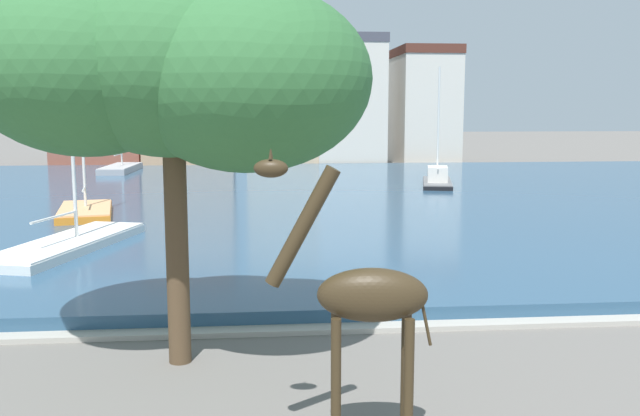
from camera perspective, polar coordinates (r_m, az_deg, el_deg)
harbor_water at (r=36.79m, az=-2.28°, el=0.80°), size 81.52×42.98×0.43m
quay_edge_coping at (r=15.60m, az=2.00°, el=-10.04°), size 81.52×0.50×0.12m
giraffe_statue at (r=9.79m, az=3.62°, el=-7.73°), size 2.53×0.77×4.41m
sailboat_orange at (r=31.67m, az=-18.95°, el=-0.46°), size 3.11×6.15×7.81m
sailboat_grey at (r=53.34m, az=-16.15°, el=3.04°), size 2.18×7.58×6.14m
sailboat_black at (r=42.33m, az=9.74°, el=2.10°), size 3.15×6.98×7.52m
sailboat_white at (r=24.42m, az=-19.38°, el=-3.00°), size 4.10×8.39×6.74m
shade_tree at (r=13.11m, az=-12.24°, el=11.06°), size 7.42×4.93×7.46m
townhouse_end_terrace at (r=63.86m, az=-17.90°, el=7.80°), size 7.69×6.82×9.87m
townhouse_wide_warehouse at (r=60.24m, az=-10.88°, el=8.46°), size 7.68×5.98×10.74m
townhouse_corner_house at (r=62.32m, az=-3.00°, el=8.88°), size 6.94×7.66×11.39m
townhouse_tall_gabled at (r=61.47m, az=2.48°, el=8.93°), size 6.06×5.69×11.46m
townhouse_narrow_midrow at (r=64.85m, az=8.67°, el=8.44°), size 5.34×8.07×10.64m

